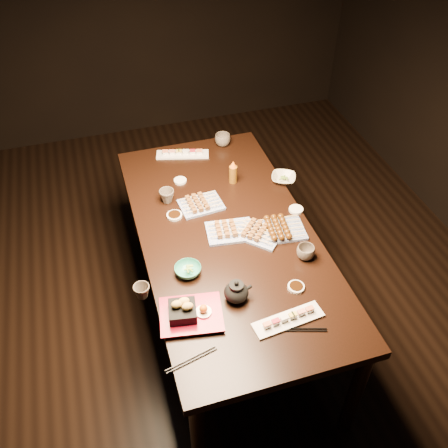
{
  "coord_description": "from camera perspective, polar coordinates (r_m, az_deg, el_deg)",
  "views": [
    {
      "loc": [
        -0.42,
        -1.73,
        2.56
      ],
      "look_at": [
        0.15,
        0.15,
        0.77
      ],
      "focal_mm": 40.0,
      "sensor_mm": 36.0,
      "label": 1
    }
  ],
  "objects": [
    {
      "name": "chopsticks_se",
      "position": [
        2.25,
        8.93,
        -11.85
      ],
      "size": [
        0.21,
        0.08,
        0.01
      ],
      "primitive_type": null,
      "rotation": [
        0.0,
        0.0,
        -0.3
      ],
      "color": "black",
      "rests_on": "dining_table"
    },
    {
      "name": "teacup_far_left",
      "position": [
        2.82,
        -6.54,
        3.19
      ],
      "size": [
        0.11,
        0.11,
        0.08
      ],
      "primitive_type": "imported",
      "rotation": [
        0.0,
        0.0,
        -0.4
      ],
      "color": "brown",
      "rests_on": "dining_table"
    },
    {
      "name": "dining_table",
      "position": [
        2.91,
        0.29,
        -6.4
      ],
      "size": [
        1.37,
        1.98,
        0.75
      ],
      "primitive_type": "cube",
      "rotation": [
        0.0,
        0.0,
        -0.29
      ],
      "color": "black",
      "rests_on": "ground"
    },
    {
      "name": "edamame_bowl_cream",
      "position": [
        2.99,
        6.82,
        5.22
      ],
      "size": [
        0.19,
        0.19,
        0.03
      ],
      "primitive_type": "imported",
      "rotation": [
        0.0,
        0.0,
        -0.46
      ],
      "color": "beige",
      "rests_on": "dining_table"
    },
    {
      "name": "teacup_mid_right",
      "position": [
        2.52,
        9.3,
        -3.22
      ],
      "size": [
        0.12,
        0.12,
        0.07
      ],
      "primitive_type": "imported",
      "rotation": [
        0.0,
        0.0,
        -0.48
      ],
      "color": "brown",
      "rests_on": "dining_table"
    },
    {
      "name": "teacup_far_right",
      "position": [
        3.27,
        -0.16,
        9.6
      ],
      "size": [
        0.11,
        0.11,
        0.08
      ],
      "primitive_type": "imported",
      "rotation": [
        0.0,
        0.0,
        -0.15
      ],
      "color": "brown",
      "rests_on": "dining_table"
    },
    {
      "name": "sauce_dish_west",
      "position": [
        2.74,
        -5.68,
        0.97
      ],
      "size": [
        0.09,
        0.09,
        0.02
      ],
      "primitive_type": "cylinder",
      "rotation": [
        0.0,
        0.0,
        0.01
      ],
      "color": "white",
      "rests_on": "dining_table"
    },
    {
      "name": "yakitori_plate_left",
      "position": [
        2.78,
        -2.66,
        2.55
      ],
      "size": [
        0.25,
        0.19,
        0.06
      ],
      "primitive_type": null,
      "rotation": [
        0.0,
        0.0,
        0.09
      ],
      "color": "#828EB6",
      "rests_on": "dining_table"
    },
    {
      "name": "sushi_platter_far",
      "position": [
        3.19,
        -4.77,
        8.14
      ],
      "size": [
        0.34,
        0.17,
        0.04
      ],
      "primitive_type": null,
      "rotation": [
        0.0,
        0.0,
        2.88
      ],
      "color": "white",
      "rests_on": "dining_table"
    },
    {
      "name": "yakitori_plate_center",
      "position": [
        2.62,
        0.69,
        -0.49
      ],
      "size": [
        0.27,
        0.21,
        0.06
      ],
      "primitive_type": null,
      "rotation": [
        0.0,
        0.0,
        -0.12
      ],
      "color": "#828EB6",
      "rests_on": "dining_table"
    },
    {
      "name": "ground",
      "position": [
        3.12,
        -1.88,
        -12.85
      ],
      "size": [
        5.0,
        5.0,
        0.0
      ],
      "primitive_type": "plane",
      "color": "black",
      "rests_on": "ground"
    },
    {
      "name": "sauce_dish_east",
      "position": [
        2.79,
        8.23,
        1.64
      ],
      "size": [
        0.11,
        0.11,
        0.01
      ],
      "primitive_type": "cylinder",
      "rotation": [
        0.0,
        0.0,
        -0.64
      ],
      "color": "white",
      "rests_on": "dining_table"
    },
    {
      "name": "tempura_tray",
      "position": [
        2.23,
        -3.81,
        -9.75
      ],
      "size": [
        0.31,
        0.26,
        0.1
      ],
      "primitive_type": null,
      "rotation": [
        0.0,
        0.0,
        -0.16
      ],
      "color": "black",
      "rests_on": "dining_table"
    },
    {
      "name": "teacup_near_left",
      "position": [
        2.35,
        -9.37,
        -7.61
      ],
      "size": [
        0.08,
        0.08,
        0.07
      ],
      "primitive_type": "imported",
      "rotation": [
        0.0,
        0.0,
        -0.03
      ],
      "color": "brown",
      "rests_on": "dining_table"
    },
    {
      "name": "sushi_platter_near",
      "position": [
        2.26,
        7.38,
        -10.61
      ],
      "size": [
        0.33,
        0.13,
        0.04
      ],
      "primitive_type": null,
      "rotation": [
        0.0,
        0.0,
        0.11
      ],
      "color": "white",
      "rests_on": "dining_table"
    },
    {
      "name": "sauce_dish_se",
      "position": [
        2.39,
        8.24,
        -7.14
      ],
      "size": [
        0.09,
        0.09,
        0.01
      ],
      "primitive_type": "cylinder",
      "rotation": [
        0.0,
        0.0,
        0.12
      ],
      "color": "white",
      "rests_on": "dining_table"
    },
    {
      "name": "teapot",
      "position": [
        2.29,
        1.41,
        -7.6
      ],
      "size": [
        0.14,
        0.14,
        0.11
      ],
      "primitive_type": null,
      "rotation": [
        0.0,
        0.0,
        0.04
      ],
      "color": "black",
      "rests_on": "dining_table"
    },
    {
      "name": "yakitori_plate_right",
      "position": [
        2.61,
        3.99,
        -0.82
      ],
      "size": [
        0.28,
        0.28,
        0.06
      ],
      "primitive_type": null,
      "rotation": [
        0.0,
        0.0,
        -0.78
      ],
      "color": "#828EB6",
      "rests_on": "dining_table"
    },
    {
      "name": "edamame_bowl_green",
      "position": [
        2.43,
        -4.15,
        -5.29
      ],
      "size": [
        0.15,
        0.15,
        0.04
      ],
      "primitive_type": "imported",
      "rotation": [
        0.0,
        0.0,
        0.14
      ],
      "color": "#2E8F73",
      "rests_on": "dining_table"
    },
    {
      "name": "condiment_bottle",
      "position": [
        2.93,
        1.05,
        5.99
      ],
      "size": [
        0.05,
        0.05,
        0.15
      ],
      "primitive_type": "cylinder",
      "rotation": [
        0.0,
        0.0,
        0.0
      ],
      "color": "brown",
      "rests_on": "dining_table"
    },
    {
      "name": "chopsticks_near",
      "position": [
        2.14,
        -3.76,
        -15.21
      ],
      "size": [
        0.23,
        0.08,
        0.01
      ],
      "primitive_type": null,
      "rotation": [
        0.0,
        0.0,
        0.23
      ],
      "color": "black",
      "rests_on": "dining_table"
    },
    {
      "name": "sauce_dish_nw",
      "position": [
        2.98,
        -5.03,
        4.96
      ],
      "size": [
        0.1,
        0.1,
        0.01
      ],
      "primitive_type": "cylinder",
      "rotation": [
        0.0,
        0.0,
        -0.49
      ],
      "color": "white",
      "rests_on": "dining_table"
    },
    {
      "name": "tsukune_plate",
      "position": [
        2.64,
        6.6,
        -0.4
      ],
      "size": [
        0.26,
        0.2,
        0.06
      ],
      "primitive_type": null,
      "rotation": [
        0.0,
        0.0,
        -0.11
      ],
      "color": "#828EB6",
      "rests_on": "dining_table"
    }
  ]
}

